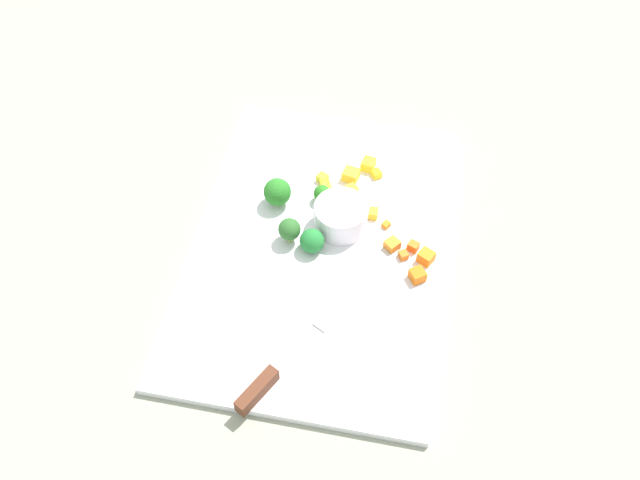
# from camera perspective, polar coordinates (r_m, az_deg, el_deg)

# --- Properties ---
(ground_plane) EXTENTS (4.00, 4.00, 0.00)m
(ground_plane) POSITION_cam_1_polar(r_m,az_deg,el_deg) (0.94, -0.00, -0.81)
(ground_plane) COLOR gray
(cutting_board) EXTENTS (0.50, 0.34, 0.01)m
(cutting_board) POSITION_cam_1_polar(r_m,az_deg,el_deg) (0.94, -0.00, -0.59)
(cutting_board) COLOR white
(cutting_board) RESTS_ON ground_plane
(prep_bowl) EXTENTS (0.07, 0.07, 0.04)m
(prep_bowl) POSITION_cam_1_polar(r_m,az_deg,el_deg) (0.94, 1.75, 1.98)
(prep_bowl) COLOR white
(prep_bowl) RESTS_ON cutting_board
(chef_knife) EXTENTS (0.28, 0.16, 0.02)m
(chef_knife) POSITION_cam_1_polar(r_m,az_deg,el_deg) (0.83, -2.26, -9.37)
(chef_knife) COLOR silver
(chef_knife) RESTS_ON cutting_board
(carrot_dice_0) EXTENTS (0.02, 0.02, 0.01)m
(carrot_dice_0) POSITION_cam_1_polar(r_m,az_deg,el_deg) (0.92, 6.94, -1.45)
(carrot_dice_0) COLOR orange
(carrot_dice_0) RESTS_ON cutting_board
(carrot_dice_1) EXTENTS (0.02, 0.02, 0.01)m
(carrot_dice_1) POSITION_cam_1_polar(r_m,az_deg,el_deg) (0.93, 7.77, -0.53)
(carrot_dice_1) COLOR orange
(carrot_dice_1) RESTS_ON cutting_board
(carrot_dice_2) EXTENTS (0.01, 0.01, 0.01)m
(carrot_dice_2) POSITION_cam_1_polar(r_m,az_deg,el_deg) (0.95, 5.54, 1.27)
(carrot_dice_2) COLOR orange
(carrot_dice_2) RESTS_ON cutting_board
(carrot_dice_3) EXTENTS (0.03, 0.03, 0.02)m
(carrot_dice_3) POSITION_cam_1_polar(r_m,az_deg,el_deg) (0.90, 8.13, -2.91)
(carrot_dice_3) COLOR orange
(carrot_dice_3) RESTS_ON cutting_board
(carrot_dice_4) EXTENTS (0.02, 0.02, 0.02)m
(carrot_dice_4) POSITION_cam_1_polar(r_m,az_deg,el_deg) (0.93, 6.03, -0.42)
(carrot_dice_4) COLOR orange
(carrot_dice_4) RESTS_ON cutting_board
(carrot_dice_5) EXTENTS (0.02, 0.03, 0.02)m
(carrot_dice_5) POSITION_cam_1_polar(r_m,az_deg,el_deg) (0.92, 8.86, -1.17)
(carrot_dice_5) COLOR orange
(carrot_dice_5) RESTS_ON cutting_board
(pepper_dice_0) EXTENTS (0.02, 0.03, 0.02)m
(pepper_dice_0) POSITION_cam_1_polar(r_m,az_deg,el_deg) (1.00, 2.60, 5.44)
(pepper_dice_0) COLOR yellow
(pepper_dice_0) RESTS_ON cutting_board
(pepper_dice_1) EXTENTS (0.02, 0.02, 0.01)m
(pepper_dice_1) POSITION_cam_1_polar(r_m,az_deg,el_deg) (0.98, 2.66, 4.16)
(pepper_dice_1) COLOR yellow
(pepper_dice_1) RESTS_ON cutting_board
(pepper_dice_2) EXTENTS (0.03, 0.03, 0.02)m
(pepper_dice_2) POSITION_cam_1_polar(r_m,az_deg,el_deg) (0.98, 0.53, 3.95)
(pepper_dice_2) COLOR yellow
(pepper_dice_2) RESTS_ON cutting_board
(pepper_dice_3) EXTENTS (0.02, 0.02, 0.02)m
(pepper_dice_3) POSITION_cam_1_polar(r_m,az_deg,el_deg) (1.02, 4.06, 6.31)
(pepper_dice_3) COLOR yellow
(pepper_dice_3) RESTS_ON cutting_board
(pepper_dice_4) EXTENTS (0.02, 0.02, 0.01)m
(pepper_dice_4) POSITION_cam_1_polar(r_m,az_deg,el_deg) (0.99, 0.43, 4.65)
(pepper_dice_4) COLOR yellow
(pepper_dice_4) RESTS_ON cutting_board
(pepper_dice_5) EXTENTS (0.02, 0.02, 0.01)m
(pepper_dice_5) POSITION_cam_1_polar(r_m,az_deg,el_deg) (1.00, 0.20, 5.18)
(pepper_dice_5) COLOR yellow
(pepper_dice_5) RESTS_ON cutting_board
(pepper_dice_6) EXTENTS (0.02, 0.01, 0.01)m
(pepper_dice_6) POSITION_cam_1_polar(r_m,az_deg,el_deg) (0.96, 4.46, 2.22)
(pepper_dice_6) COLOR yellow
(pepper_dice_6) RESTS_ON cutting_board
(pepper_dice_7) EXTENTS (0.02, 0.02, 0.01)m
(pepper_dice_7) POSITION_cam_1_polar(r_m,az_deg,el_deg) (1.01, 4.73, 5.52)
(pepper_dice_7) COLOR yellow
(pepper_dice_7) RESTS_ON cutting_board
(broccoli_floret_0) EXTENTS (0.02, 0.02, 0.03)m
(broccoli_floret_0) POSITION_cam_1_polar(r_m,az_deg,el_deg) (0.97, 0.18, 3.89)
(broccoli_floret_0) COLOR #8BB157
(broccoli_floret_0) RESTS_ON cutting_board
(broccoli_floret_1) EXTENTS (0.03, 0.03, 0.04)m
(broccoli_floret_1) POSITION_cam_1_polar(r_m,az_deg,el_deg) (0.92, -2.55, 0.91)
(broccoli_floret_1) COLOR #95AE66
(broccoli_floret_1) RESTS_ON cutting_board
(broccoli_floret_2) EXTENTS (0.03, 0.03, 0.03)m
(broccoli_floret_2) POSITION_cam_1_polar(r_m,az_deg,el_deg) (0.91, -0.67, -0.08)
(broccoli_floret_2) COLOR #8BC157
(broccoli_floret_2) RESTS_ON cutting_board
(broccoli_floret_3) EXTENTS (0.04, 0.04, 0.04)m
(broccoli_floret_3) POSITION_cam_1_polar(r_m,az_deg,el_deg) (0.96, -3.57, 4.00)
(broccoli_floret_3) COLOR #88BA5F
(broccoli_floret_3) RESTS_ON cutting_board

